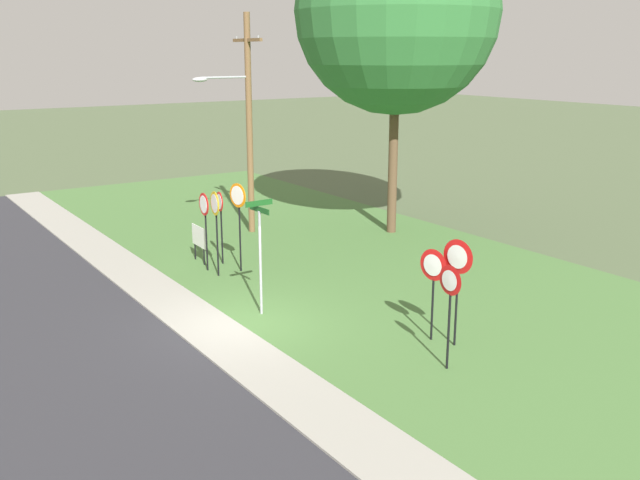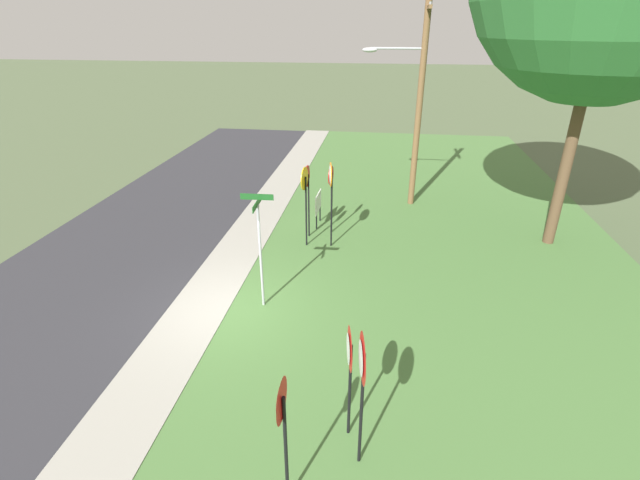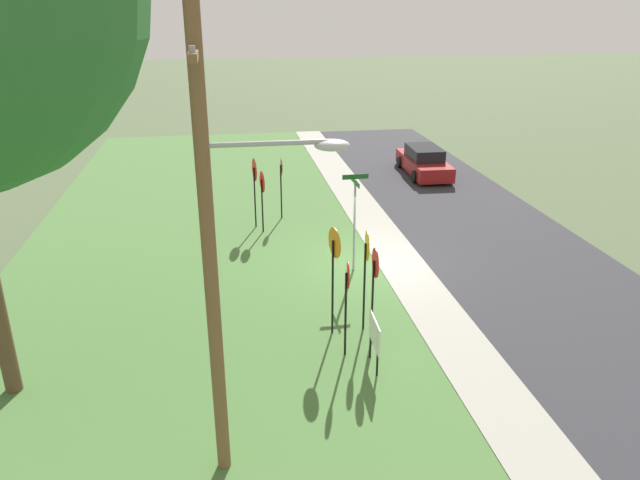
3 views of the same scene
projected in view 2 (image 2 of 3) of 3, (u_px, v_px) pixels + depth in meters
The scene contains 14 objects.
ground_plane at pixel (229, 310), 12.12m from camera, with size 160.00×160.00×0.00m, color #4C5B3D.
road_asphalt at pixel (63, 297), 12.72m from camera, with size 44.00×6.40×0.01m, color #2D2D33.
sidewalk_strip at pixel (200, 307), 12.21m from camera, with size 44.00×1.60×0.06m, color #99968C.
grass_median at pixel (461, 329), 11.36m from camera, with size 44.00×12.00×0.04m, color #477038.
stop_sign_near_left at pixel (331, 186), 15.78m from camera, with size 0.65×0.12×2.47m.
stop_sign_near_right at pixel (305, 189), 14.74m from camera, with size 0.75×0.12×2.74m.
stop_sign_far_left at pixel (331, 186), 14.63m from camera, with size 0.77×0.17×2.90m.
stop_sign_far_center at pixel (308, 186), 15.46m from camera, with size 0.73×0.10×2.57m.
yield_sign_near_left at pixel (282, 416), 6.52m from camera, with size 0.69×0.10×2.44m.
yield_sign_near_right at pixel (361, 370), 7.07m from camera, with size 0.83×0.17×2.67m.
yield_sign_far_left at pixel (349, 358), 7.74m from camera, with size 0.78×0.17×2.33m.
street_name_post at pixel (260, 242), 11.50m from camera, with size 0.96×0.82×3.16m.
utility_pole at pixel (416, 91), 17.24m from camera, with size 2.10×2.39×8.35m.
notice_board at pixel (318, 204), 16.78m from camera, with size 1.10×0.07×1.25m.
Camera 2 is at (9.68, 3.81, 6.94)m, focal length 25.61 mm.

